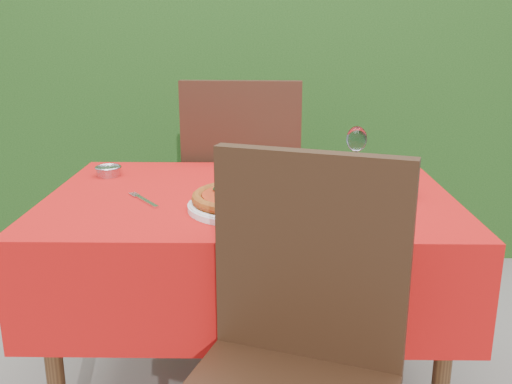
{
  "coord_description": "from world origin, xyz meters",
  "views": [
    {
      "loc": [
        0.04,
        -1.73,
        1.25
      ],
      "look_at": [
        0.02,
        -0.05,
        0.77
      ],
      "focal_mm": 40.0,
      "sensor_mm": 36.0,
      "label": 1
    }
  ],
  "objects_px": {
    "water_glass": "(395,182)",
    "fork": "(147,201)",
    "pasta_plate": "(275,169)",
    "steel_ramekin": "(109,172)",
    "pizza_plate": "(243,200)",
    "chair_far": "(243,185)",
    "wine_glass": "(357,141)",
    "chair_near": "(295,351)"
  },
  "relations": [
    {
      "from": "wine_glass",
      "to": "steel_ramekin",
      "type": "distance_m",
      "value": 0.88
    },
    {
      "from": "chair_near",
      "to": "wine_glass",
      "type": "distance_m",
      "value": 0.94
    },
    {
      "from": "water_glass",
      "to": "fork",
      "type": "xyz_separation_m",
      "value": [
        -0.76,
        -0.09,
        -0.04
      ]
    },
    {
      "from": "water_glass",
      "to": "steel_ramekin",
      "type": "relative_size",
      "value": 1.15
    },
    {
      "from": "chair_far",
      "to": "fork",
      "type": "bearing_deg",
      "value": 71.73
    },
    {
      "from": "pasta_plate",
      "to": "wine_glass",
      "type": "relative_size",
      "value": 1.27
    },
    {
      "from": "water_glass",
      "to": "steel_ramekin",
      "type": "xyz_separation_m",
      "value": [
        -0.96,
        0.23,
        -0.03
      ]
    },
    {
      "from": "chair_near",
      "to": "pizza_plate",
      "type": "height_order",
      "value": "chair_near"
    },
    {
      "from": "pizza_plate",
      "to": "steel_ramekin",
      "type": "height_order",
      "value": "pizza_plate"
    },
    {
      "from": "pasta_plate",
      "to": "wine_glass",
      "type": "xyz_separation_m",
      "value": [
        0.28,
        0.0,
        0.1
      ]
    },
    {
      "from": "wine_glass",
      "to": "fork",
      "type": "bearing_deg",
      "value": -153.83
    },
    {
      "from": "wine_glass",
      "to": "chair_near",
      "type": "bearing_deg",
      "value": -106.47
    },
    {
      "from": "water_glass",
      "to": "chair_near",
      "type": "bearing_deg",
      "value": -119.01
    },
    {
      "from": "pasta_plate",
      "to": "chair_far",
      "type": "bearing_deg",
      "value": 108.42
    },
    {
      "from": "pasta_plate",
      "to": "fork",
      "type": "bearing_deg",
      "value": -140.08
    },
    {
      "from": "wine_glass",
      "to": "steel_ramekin",
      "type": "relative_size",
      "value": 2.1
    },
    {
      "from": "chair_far",
      "to": "wine_glass",
      "type": "height_order",
      "value": "chair_far"
    },
    {
      "from": "wine_glass",
      "to": "steel_ramekin",
      "type": "bearing_deg",
      "value": -178.69
    },
    {
      "from": "steel_ramekin",
      "to": "wine_glass",
      "type": "bearing_deg",
      "value": 1.31
    },
    {
      "from": "chair_near",
      "to": "chair_far",
      "type": "bearing_deg",
      "value": 116.2
    },
    {
      "from": "chair_near",
      "to": "chair_far",
      "type": "xyz_separation_m",
      "value": [
        -0.16,
        1.24,
        0.03
      ]
    },
    {
      "from": "water_glass",
      "to": "fork",
      "type": "distance_m",
      "value": 0.77
    },
    {
      "from": "pizza_plate",
      "to": "water_glass",
      "type": "xyz_separation_m",
      "value": [
        0.47,
        0.15,
        0.02
      ]
    },
    {
      "from": "pizza_plate",
      "to": "steel_ramekin",
      "type": "bearing_deg",
      "value": 142.45
    },
    {
      "from": "water_glass",
      "to": "wine_glass",
      "type": "xyz_separation_m",
      "value": [
        -0.09,
        0.24,
        0.08
      ]
    },
    {
      "from": "chair_near",
      "to": "wine_glass",
      "type": "relative_size",
      "value": 5.65
    },
    {
      "from": "fork",
      "to": "chair_far",
      "type": "bearing_deg",
      "value": 34.28
    },
    {
      "from": "fork",
      "to": "pizza_plate",
      "type": "bearing_deg",
      "value": -47.73
    },
    {
      "from": "chair_near",
      "to": "pizza_plate",
      "type": "bearing_deg",
      "value": 124.51
    },
    {
      "from": "pizza_plate",
      "to": "pasta_plate",
      "type": "xyz_separation_m",
      "value": [
        0.1,
        0.39,
        -0.0
      ]
    },
    {
      "from": "chair_near",
      "to": "water_glass",
      "type": "distance_m",
      "value": 0.74
    },
    {
      "from": "pizza_plate",
      "to": "water_glass",
      "type": "bearing_deg",
      "value": 17.81
    },
    {
      "from": "chair_far",
      "to": "steel_ramekin",
      "type": "xyz_separation_m",
      "value": [
        -0.46,
        -0.4,
        0.16
      ]
    },
    {
      "from": "fork",
      "to": "steel_ramekin",
      "type": "relative_size",
      "value": 2.34
    },
    {
      "from": "pizza_plate",
      "to": "pasta_plate",
      "type": "height_order",
      "value": "pasta_plate"
    },
    {
      "from": "chair_near",
      "to": "fork",
      "type": "xyz_separation_m",
      "value": [
        -0.42,
        0.53,
        0.18
      ]
    },
    {
      "from": "chair_far",
      "to": "steel_ramekin",
      "type": "bearing_deg",
      "value": 43.28
    },
    {
      "from": "pasta_plate",
      "to": "water_glass",
      "type": "relative_size",
      "value": 2.31
    },
    {
      "from": "wine_glass",
      "to": "pizza_plate",
      "type": "bearing_deg",
      "value": -134.03
    },
    {
      "from": "pasta_plate",
      "to": "steel_ramekin",
      "type": "distance_m",
      "value": 0.59
    },
    {
      "from": "chair_far",
      "to": "water_glass",
      "type": "height_order",
      "value": "chair_far"
    },
    {
      "from": "chair_far",
      "to": "pasta_plate",
      "type": "relative_size",
      "value": 4.73
    }
  ]
}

